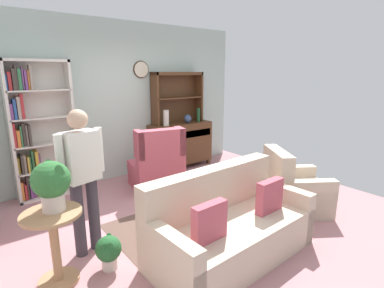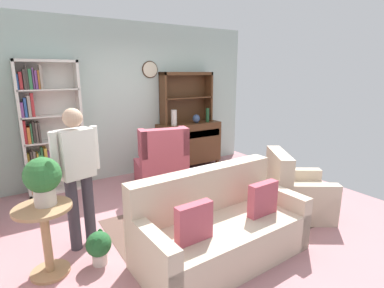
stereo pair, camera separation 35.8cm
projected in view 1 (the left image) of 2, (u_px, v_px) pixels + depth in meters
name	position (u px, v px, depth m)	size (l,w,h in m)	color
ground_plane	(195.00, 215.00, 4.09)	(5.40, 4.60, 0.02)	#B27A7F
wall_back	(124.00, 101.00, 5.40)	(5.00, 0.09, 2.80)	#ADC1B7
area_rug	(220.00, 218.00, 3.97)	(2.74, 1.63, 0.01)	brown
bookshelf	(37.00, 131.00, 4.45)	(0.90, 0.30, 2.10)	silver
sideboard	(181.00, 143.00, 6.04)	(1.30, 0.45, 0.92)	#4C2D19
sideboard_hutch	(177.00, 91.00, 5.88)	(1.10, 0.26, 1.00)	#4C2D19
vase_tall	(166.00, 118.00, 5.62)	(0.11, 0.11, 0.30)	beige
vase_round	(188.00, 119.00, 5.95)	(0.15, 0.15, 0.17)	#33476B
bottle_wine	(198.00, 115.00, 6.07)	(0.07, 0.07, 0.28)	#194223
couch_floral	(229.00, 227.00, 3.14)	(1.84, 0.93, 0.90)	beige
armchair_floral	(293.00, 190.00, 4.17)	(1.06, 1.06, 0.88)	beige
wingback_chair	(157.00, 167.00, 4.92)	(0.93, 0.94, 1.05)	#B74C5B
plant_stand	(54.00, 240.00, 2.68)	(0.52, 0.52, 0.70)	#A87F56
potted_plant_large	(51.00, 182.00, 2.60)	(0.33, 0.33, 0.46)	beige
potted_plant_small	(109.00, 250.00, 2.91)	(0.25, 0.25, 0.35)	beige
person_reading	(82.00, 172.00, 3.05)	(0.52, 0.28, 1.56)	#38333D
coffee_table	(200.00, 194.00, 3.89)	(0.80, 0.50, 0.42)	#4C2D19
book_stack	(190.00, 188.00, 3.84)	(0.17, 0.13, 0.06)	#337247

